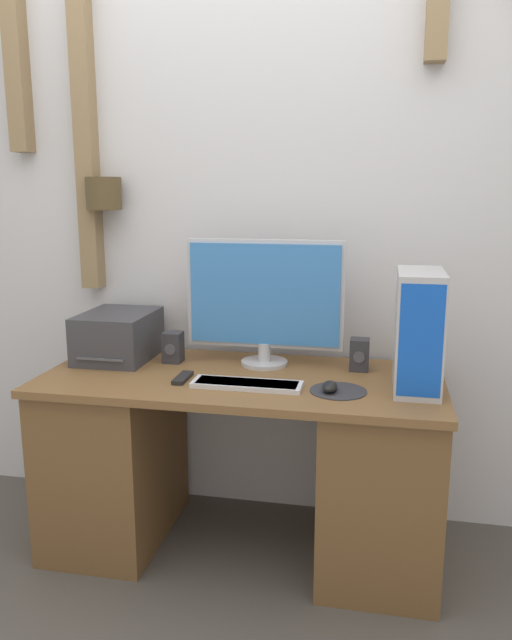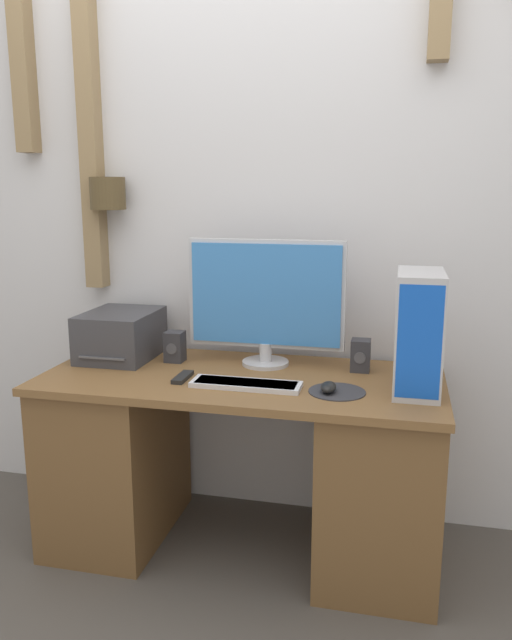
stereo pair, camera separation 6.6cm
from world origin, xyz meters
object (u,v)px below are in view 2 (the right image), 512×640
object	(u,v)px
keyboard	(246,384)
remote_control	(183,377)
mouse	(328,387)
speaker_right	(361,355)
printer	(121,335)
computer_tower	(418,332)
monitor	(266,298)
speaker_left	(175,347)

from	to	relation	value
keyboard	remote_control	size ratio (longest dim) A/B	2.81
mouse	speaker_right	distance (m)	0.32
printer	speaker_right	bearing A→B (deg)	1.67
mouse	computer_tower	xyz separation A→B (m)	(0.30, 0.11, 0.19)
monitor	speaker_left	bearing A→B (deg)	-173.84
keyboard	remote_control	world-z (taller)	keyboard
computer_tower	printer	distance (m)	1.23
speaker_right	mouse	bearing A→B (deg)	-106.74
keyboard	printer	size ratio (longest dim) A/B	1.11
monitor	remote_control	distance (m)	0.46
mouse	speaker_right	size ratio (longest dim) A/B	0.75
monitor	remote_control	world-z (taller)	monitor
keyboard	speaker_left	xyz separation A→B (m)	(-0.37, 0.26, 0.05)
keyboard	speaker_right	distance (m)	0.49
speaker_right	remote_control	size ratio (longest dim) A/B	0.89
keyboard	remote_control	bearing A→B (deg)	172.39
speaker_left	speaker_right	world-z (taller)	same
speaker_right	remote_control	world-z (taller)	speaker_right
keyboard	monitor	bearing A→B (deg)	88.62
speaker_left	remote_control	world-z (taller)	speaker_left
monitor	speaker_left	world-z (taller)	monitor
speaker_right	remote_control	distance (m)	0.70
computer_tower	speaker_right	size ratio (longest dim) A/B	3.36
monitor	printer	xyz separation A→B (m)	(-0.62, -0.03, -0.18)
mouse	monitor	bearing A→B (deg)	133.76
monitor	keyboard	bearing A→B (deg)	-91.38
computer_tower	speaker_left	xyz separation A→B (m)	(-0.97, 0.16, -0.15)
keyboard	speaker_right	size ratio (longest dim) A/B	3.17
computer_tower	speaker_left	distance (m)	0.99
monitor	speaker_left	xyz separation A→B (m)	(-0.38, -0.04, -0.21)
monitor	computer_tower	xyz separation A→B (m)	(0.59, -0.20, -0.06)
keyboard	printer	distance (m)	0.68
monitor	speaker_left	distance (m)	0.43
mouse	speaker_left	world-z (taller)	speaker_left
keyboard	speaker_left	bearing A→B (deg)	144.73
keyboard	printer	xyz separation A→B (m)	(-0.61, 0.27, 0.09)
printer	speaker_left	distance (m)	0.25
mouse	speaker_left	distance (m)	0.72
keyboard	computer_tower	xyz separation A→B (m)	(0.60, 0.11, 0.20)
mouse	speaker_left	size ratio (longest dim) A/B	0.75
computer_tower	monitor	bearing A→B (deg)	161.59
computer_tower	remote_control	bearing A→B (deg)	-175.25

